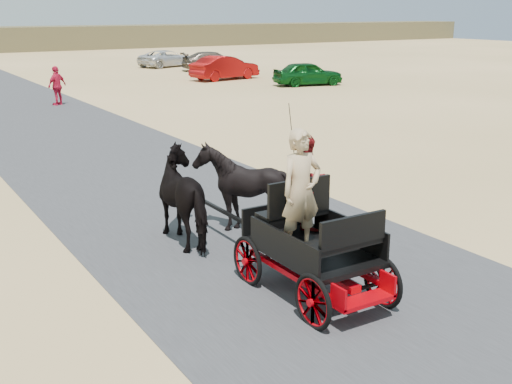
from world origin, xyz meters
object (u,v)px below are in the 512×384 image
carriage (312,271)px  horse_right (242,188)px  horse_left (190,197)px  car_d (166,58)px  pedestrian (57,86)px  car_a (308,73)px  car_b (225,68)px  car_c (214,61)px

carriage → horse_right: 3.09m
horse_left → horse_right: 1.10m
horse_right → car_d: (13.81, 34.53, -0.24)m
pedestrian → car_a: size_ratio=0.45×
car_a → car_b: car_b is taller
car_a → car_b: (-2.47, 5.12, 0.06)m
horse_right → car_b: (13.13, 24.37, -0.13)m
pedestrian → car_a: bearing=151.2°
horse_right → car_c: 33.72m
pedestrian → car_d: bearing=-158.5°
pedestrian → car_d: pedestrian is taller
horse_left → pedestrian: (2.67, 18.81, 0.02)m
horse_right → car_d: bearing=-111.8°
carriage → car_b: (13.68, 27.37, 0.36)m
car_d → carriage: bearing=140.1°
pedestrian → car_a: pedestrian is taller
pedestrian → car_b: 12.82m
carriage → car_d: (14.36, 37.53, 0.25)m
car_d → car_b: bearing=157.2°
pedestrian → horse_left: bearing=51.3°
car_b → car_d: bearing=-13.9°
car_c → car_d: (-1.56, 4.52, -0.04)m
carriage → pedestrian: 21.92m
carriage → car_d: car_d is taller
horse_right → car_b: bearing=-118.3°
car_a → car_d: bearing=19.0°
car_d → pedestrian: bearing=123.2°
car_a → car_d: car_a is taller
horse_right → car_a: size_ratio=0.44×
horse_left → car_d: bearing=-113.4°
carriage → horse_left: 3.09m
pedestrian → car_b: size_ratio=0.40×
horse_left → car_b: (14.23, 24.37, -0.13)m
carriage → horse_right: (0.55, 3.00, 0.49)m
horse_left → carriage: bearing=100.4°
horse_right → carriage: bearing=79.6°
car_a → car_b: size_ratio=0.89×
carriage → car_b: car_b is taller
horse_right → car_a: 24.77m
carriage → horse_right: size_ratio=1.41×
horse_right → pedestrian: bearing=-94.8°
pedestrian → car_c: size_ratio=0.39×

